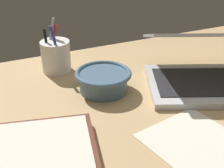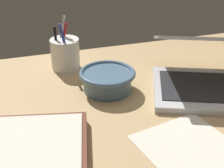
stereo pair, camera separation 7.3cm
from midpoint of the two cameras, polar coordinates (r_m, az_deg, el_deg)
desk_top at (r=70.23cm, az=7.45°, el=-9.44°), size 140.00×100.00×2.00cm
laptop at (r=88.56cm, az=20.11°, el=2.06°), size 39.87×39.38×16.74cm
bowl at (r=83.28cm, az=1.66°, el=0.76°), size 15.13×15.13×5.64cm
pen_cup at (r=95.61cm, az=-6.42°, el=5.51°), size 8.70×8.70×15.81cm
paper_sheet_front at (r=65.87cm, az=19.40°, el=-12.90°), size 23.36×29.40×0.16cm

